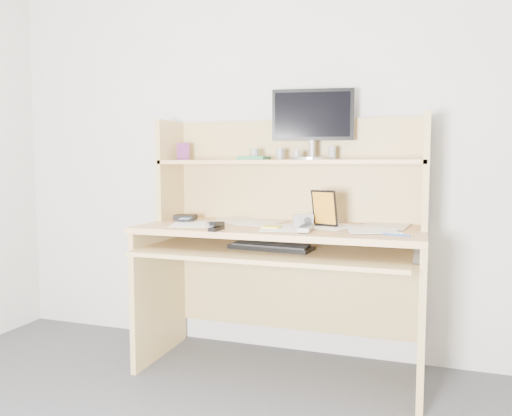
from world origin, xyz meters
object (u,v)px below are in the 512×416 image
(desk, at_px, (284,235))
(monitor, at_px, (312,122))
(tv_remote, at_px, (306,228))
(game_case, at_px, (324,208))
(keyboard, at_px, (271,247))

(desk, bearing_deg, monitor, 37.06)
(desk, distance_m, tv_remote, 0.29)
(game_case, relative_size, monitor, 0.43)
(tv_remote, relative_size, monitor, 0.44)
(tv_remote, distance_m, game_case, 0.19)
(desk, xyz_separation_m, tv_remote, (0.17, -0.22, 0.07))
(keyboard, distance_m, tv_remote, 0.21)
(monitor, bearing_deg, game_case, -66.93)
(desk, relative_size, game_case, 7.83)
(desk, distance_m, game_case, 0.27)
(keyboard, bearing_deg, tv_remote, -3.58)
(game_case, height_order, monitor, monitor)
(keyboard, bearing_deg, game_case, 35.58)
(keyboard, bearing_deg, monitor, 70.86)
(desk, relative_size, monitor, 3.34)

